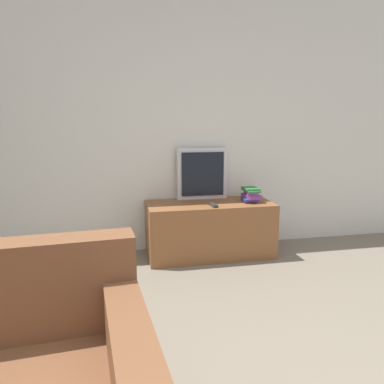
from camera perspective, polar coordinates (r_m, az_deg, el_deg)
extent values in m
cube|color=silver|center=(3.83, -4.92, 10.35)|extent=(9.00, 0.06, 2.60)
cube|color=brown|center=(3.75, 2.69, -5.65)|extent=(1.23, 0.54, 0.53)
cube|color=silver|center=(3.85, 1.49, 2.85)|extent=(0.52, 0.08, 0.52)
cube|color=black|center=(3.80, 1.65, 2.75)|extent=(0.44, 0.01, 0.44)
cube|color=#7A3884|center=(3.78, 8.65, -1.29)|extent=(0.14, 0.17, 0.02)
cube|color=#23478E|center=(3.77, 8.72, -1.03)|extent=(0.16, 0.21, 0.02)
cube|color=#7A3884|center=(3.76, 9.05, -0.64)|extent=(0.15, 0.23, 0.03)
cube|color=#7A3884|center=(3.76, 8.98, -0.12)|extent=(0.13, 0.21, 0.03)
cube|color=#2D753D|center=(3.76, 8.98, 0.25)|extent=(0.13, 0.22, 0.02)
cube|color=#2D753D|center=(3.76, 8.94, 0.53)|extent=(0.15, 0.19, 0.02)
cube|color=#2D2D2D|center=(3.53, 3.27, -1.99)|extent=(0.06, 0.15, 0.02)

